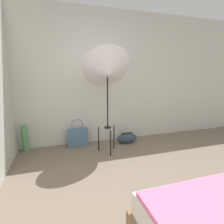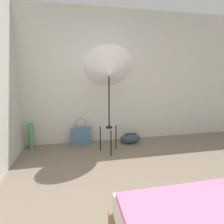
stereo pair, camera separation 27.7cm
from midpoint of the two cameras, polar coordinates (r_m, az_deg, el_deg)
The scene contains 5 objects.
wall_back at distance 3.57m, azimuth 1.81°, elevation 10.92°, with size 8.00×0.05×2.60m.
photo_umbrella at distance 2.96m, azimuth 1.73°, elevation 13.17°, with size 0.84×0.68×1.83m.
tote_bag at distance 3.53m, azimuth -7.82°, elevation -7.77°, with size 0.39×0.12×0.54m.
duffel_bag at distance 3.61m, azimuth 8.21°, elevation -8.63°, with size 0.43×0.20×0.21m.
paper_roll at distance 3.60m, azimuth -22.97°, elevation -7.12°, with size 0.09×0.09×0.49m.
Camera 2 is at (-0.68, -0.96, 1.37)m, focal length 28.00 mm.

